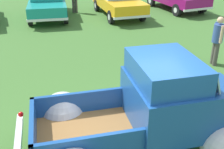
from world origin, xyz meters
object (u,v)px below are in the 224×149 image
object	(u,v)px
show_car_2	(118,1)
spectator_0	(217,38)
show_car_1	(47,3)
vintage_pickup_truck	(154,114)

from	to	relation	value
show_car_2	spectator_0	xyz separation A→B (m)	(1.51, -7.25, 0.15)
show_car_1	spectator_0	distance (m)	9.36
show_car_1	show_car_2	size ratio (longest dim) A/B	1.01
spectator_0	show_car_1	bearing A→B (deg)	-49.02
vintage_pickup_truck	show_car_1	xyz separation A→B (m)	(-1.77, 11.14, 0.03)
show_car_2	vintage_pickup_truck	bearing A→B (deg)	-14.45
show_car_2	spectator_0	world-z (taller)	spectator_0
show_car_1	spectator_0	size ratio (longest dim) A/B	2.80
show_car_1	show_car_2	distance (m)	3.79
show_car_1	show_car_2	bearing A→B (deg)	84.62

